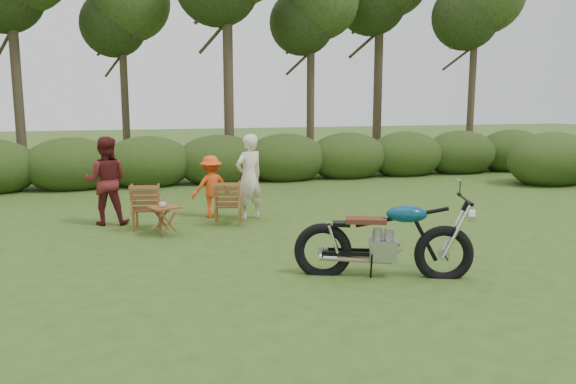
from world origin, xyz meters
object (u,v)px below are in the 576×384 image
object	(u,v)px
side_table	(165,221)
adult_a	(250,219)
lawn_chair_left	(149,229)
lawn_chair_right	(228,224)
adult_b	(108,224)
cup	(163,205)
child	(212,217)
motorcycle	(382,276)

from	to	relation	value
side_table	adult_a	xyz separation A→B (m)	(1.73, 0.94, -0.26)
lawn_chair_left	adult_a	xyz separation A→B (m)	(2.00, 0.30, 0.00)
adult_a	lawn_chair_right	bearing A→B (deg)	7.54
adult_a	adult_b	xyz separation A→B (m)	(-2.72, 0.32, 0.00)
cup	child	distance (m)	1.86
side_table	cup	world-z (taller)	cup
cup	child	xyz separation A→B (m)	(1.07, 1.41, -0.57)
lawn_chair_right	side_table	bearing A→B (deg)	41.24
adult_b	child	bearing A→B (deg)	-167.46
lawn_chair_right	adult_b	distance (m)	2.32
motorcycle	adult_b	distance (m)	5.76
adult_b	cup	bearing A→B (deg)	135.66
motorcycle	lawn_chair_left	xyz separation A→B (m)	(-2.91, 3.83, 0.00)
lawn_chair_right	adult_a	size ratio (longest dim) A/B	0.50
lawn_chair_left	adult_a	size ratio (longest dim) A/B	0.51
child	adult_a	bearing A→B (deg)	136.14
motorcycle	adult_b	size ratio (longest dim) A/B	1.35
adult_a	child	xyz separation A→B (m)	(-0.70, 0.43, 0.00)
motorcycle	child	bearing A→B (deg)	131.34
side_table	cup	bearing A→B (deg)	-133.41
side_table	cup	size ratio (longest dim) A/B	4.39
lawn_chair_left	motorcycle	bearing A→B (deg)	137.81
motorcycle	child	xyz separation A→B (m)	(-1.61, 4.57, 0.00)
motorcycle	side_table	xyz separation A→B (m)	(-2.65, 3.19, 0.26)
motorcycle	adult_b	xyz separation A→B (m)	(-3.64, 4.46, 0.00)
motorcycle	cup	size ratio (longest dim) A/B	19.21
motorcycle	cup	distance (m)	4.18
side_table	adult_b	xyz separation A→B (m)	(-0.99, 1.27, -0.26)
child	lawn_chair_left	bearing A→B (deg)	17.62
side_table	cup	distance (m)	0.31
motorcycle	child	size ratio (longest dim) A/B	1.80
side_table	lawn_chair_left	bearing A→B (deg)	112.29
lawn_chair_left	child	xyz separation A→B (m)	(1.30, 0.74, 0.00)
cup	adult_a	world-z (taller)	adult_a
adult_a	child	world-z (taller)	adult_a
child	side_table	bearing A→B (deg)	40.97
side_table	child	distance (m)	1.74
lawn_chair_left	adult_a	distance (m)	2.02
motorcycle	side_table	world-z (taller)	motorcycle
cup	child	bearing A→B (deg)	52.73
lawn_chair_left	adult_b	distance (m)	0.96
side_table	child	bearing A→B (deg)	52.91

